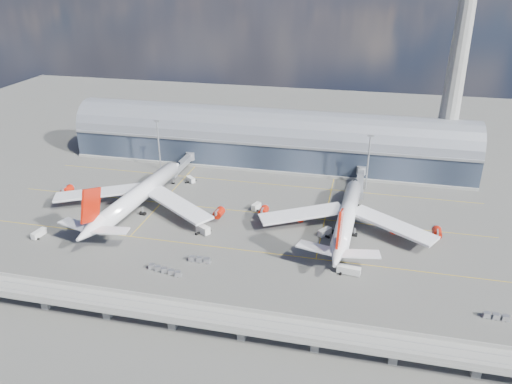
% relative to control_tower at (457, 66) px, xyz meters
% --- Properties ---
extents(ground, '(500.00, 500.00, 0.00)m').
position_rel_control_tower_xyz_m(ground, '(-85.00, -83.00, -51.64)').
color(ground, '#474744').
rests_on(ground, ground).
extents(taxi_lines, '(200.00, 80.12, 0.01)m').
position_rel_control_tower_xyz_m(taxi_lines, '(-85.00, -60.89, -51.63)').
color(taxi_lines, gold).
rests_on(taxi_lines, ground).
extents(terminal, '(200.00, 30.00, 28.00)m').
position_rel_control_tower_xyz_m(terminal, '(-85.00, -5.01, -40.30)').
color(terminal, '#202835').
rests_on(terminal, ground).
extents(control_tower, '(19.00, 19.00, 103.00)m').
position_rel_control_tower_xyz_m(control_tower, '(0.00, 0.00, 0.00)').
color(control_tower, gray).
rests_on(control_tower, ground).
extents(guideway, '(220.00, 8.50, 7.20)m').
position_rel_control_tower_xyz_m(guideway, '(-85.00, -138.00, -46.34)').
color(guideway, gray).
rests_on(guideway, ground).
extents(floodlight_mast_left, '(3.00, 0.70, 25.70)m').
position_rel_control_tower_xyz_m(floodlight_mast_left, '(-135.00, -28.00, -38.00)').
color(floodlight_mast_left, gray).
rests_on(floodlight_mast_left, ground).
extents(floodlight_mast_right, '(3.00, 0.70, 25.70)m').
position_rel_control_tower_xyz_m(floodlight_mast_right, '(-35.00, -28.00, -38.00)').
color(floodlight_mast_right, gray).
rests_on(floodlight_mast_right, ground).
extents(airliner_left, '(74.51, 78.31, 23.85)m').
position_rel_control_tower_xyz_m(airliner_left, '(-126.23, -73.28, -44.82)').
color(airliner_left, white).
rests_on(airliner_left, ground).
extents(airliner_right, '(69.40, 72.53, 23.02)m').
position_rel_control_tower_xyz_m(airliner_right, '(-41.26, -71.17, -45.67)').
color(airliner_right, white).
rests_on(airliner_right, ground).
extents(jet_bridge_left, '(4.40, 28.00, 7.25)m').
position_rel_control_tower_xyz_m(jet_bridge_left, '(-122.50, -29.88, -46.46)').
color(jet_bridge_left, gray).
rests_on(jet_bridge_left, ground).
extents(jet_bridge_right, '(4.40, 32.00, 7.25)m').
position_rel_control_tower_xyz_m(jet_bridge_right, '(-37.67, -31.82, -46.46)').
color(jet_bridge_right, gray).
rests_on(jet_bridge_right, ground).
extents(service_truck_0, '(2.88, 6.53, 2.62)m').
position_rel_control_tower_xyz_m(service_truck_0, '(-153.13, -100.90, -50.28)').
color(service_truck_0, beige).
rests_on(service_truck_0, ground).
extents(service_truck_1, '(6.16, 5.15, 3.27)m').
position_rel_control_tower_xyz_m(service_truck_1, '(-93.90, -84.61, -49.99)').
color(service_truck_1, beige).
rests_on(service_truck_1, ground).
extents(service_truck_2, '(7.94, 3.19, 2.80)m').
position_rel_control_tower_xyz_m(service_truck_2, '(-38.42, -99.88, -50.18)').
color(service_truck_2, beige).
rests_on(service_truck_2, ground).
extents(service_truck_3, '(5.04, 5.78, 2.71)m').
position_rel_control_tower_xyz_m(service_truck_3, '(-48.81, -75.73, -50.25)').
color(service_truck_3, beige).
rests_on(service_truck_3, ground).
extents(service_truck_4, '(3.57, 5.08, 2.69)m').
position_rel_control_tower_xyz_m(service_truck_4, '(-78.87, -60.33, -50.28)').
color(service_truck_4, beige).
rests_on(service_truck_4, ground).
extents(service_truck_5, '(5.36, 5.13, 2.59)m').
position_rel_control_tower_xyz_m(service_truck_5, '(-115.23, -39.25, -50.31)').
color(service_truck_5, beige).
rests_on(service_truck_5, ground).
extents(cargo_train_0, '(7.92, 1.71, 1.77)m').
position_rel_control_tower_xyz_m(cargo_train_0, '(-88.77, -103.98, -50.71)').
color(cargo_train_0, gray).
rests_on(cargo_train_0, ground).
extents(cargo_train_1, '(12.77, 4.12, 1.69)m').
position_rel_control_tower_xyz_m(cargo_train_1, '(-97.91, -112.71, -50.76)').
color(cargo_train_1, gray).
rests_on(cargo_train_1, ground).
extents(cargo_train_2, '(7.40, 1.99, 1.64)m').
position_rel_control_tower_xyz_m(cargo_train_2, '(4.32, -113.57, -50.78)').
color(cargo_train_2, gray).
rests_on(cargo_train_2, ground).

